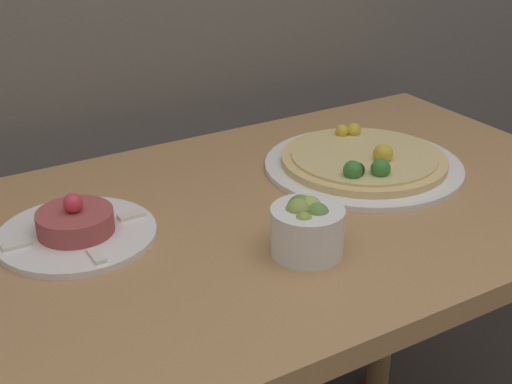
# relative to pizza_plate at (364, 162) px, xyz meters

# --- Properties ---
(dining_table) EXTENTS (1.19, 0.67, 0.78)m
(dining_table) POSITION_rel_pizza_plate_xyz_m (-0.24, -0.05, -0.14)
(dining_table) COLOR #AD7F51
(dining_table) RESTS_ON ground_plane
(pizza_plate) EXTENTS (0.34, 0.34, 0.05)m
(pizza_plate) POSITION_rel_pizza_plate_xyz_m (0.00, 0.00, 0.00)
(pizza_plate) COLOR white
(pizza_plate) RESTS_ON dining_table
(tartare_plate) EXTENTS (0.23, 0.23, 0.07)m
(tartare_plate) POSITION_rel_pizza_plate_xyz_m (-0.51, 0.02, 0.00)
(tartare_plate) COLOR white
(tartare_plate) RESTS_ON dining_table
(small_bowl) EXTENTS (0.10, 0.10, 0.08)m
(small_bowl) POSITION_rel_pizza_plate_xyz_m (-0.25, -0.18, 0.03)
(small_bowl) COLOR white
(small_bowl) RESTS_ON dining_table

